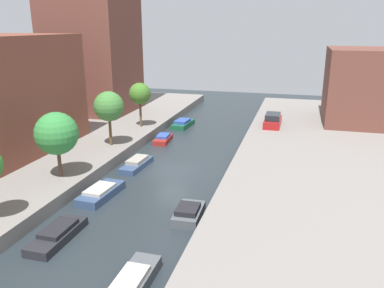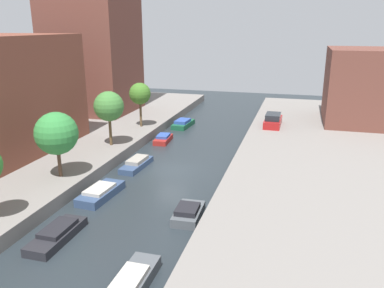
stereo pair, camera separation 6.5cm
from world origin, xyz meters
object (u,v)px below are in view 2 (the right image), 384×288
Objects in this scene: parked_car at (273,121)px; moored_boat_right_2 at (188,213)px; street_tree_1 at (56,134)px; street_tree_3 at (140,94)px; low_block_right at (372,86)px; moored_boat_left_5 at (183,124)px; moored_boat_left_2 at (101,193)px; moored_boat_left_3 at (137,164)px; moored_boat_left_4 at (163,139)px; apartment_tower_far at (91,22)px; street_tree_2 at (109,107)px; moored_boat_right_1 at (131,284)px; moored_boat_left_1 at (57,234)px.

parked_car reaches higher than moored_boat_right_2.
street_tree_3 is (-0.00, 15.72, 0.35)m from street_tree_1.
low_block_right is 2.41× the size of moored_boat_left_5.
street_tree_1 reaches higher than moored_boat_left_2.
street_tree_1 reaches higher than moored_boat_right_2.
parked_car is 1.11× the size of moored_boat_left_3.
street_tree_1 is 1.49× the size of moored_boat_left_4.
apartment_tower_far reaches higher than street_tree_2.
moored_boat_left_4 is (-21.58, -10.91, -4.89)m from low_block_right.
moored_boat_right_1 is 7.67m from moored_boat_right_2.
moored_boat_right_2 reaches higher than moored_boat_right_1.
moored_boat_left_5 is (-10.80, 0.47, -1.20)m from parked_car.
moored_boat_left_2 is at bearing -60.87° from apartment_tower_far.
parked_car is at bearing 54.41° from street_tree_1.
street_tree_2 is 21.12m from moored_boat_right_1.
moored_boat_left_3 is (3.70, -2.59, -4.38)m from street_tree_2.
low_block_right is at bearing 4.12° from apartment_tower_far.
street_tree_1 is at bearing -67.72° from apartment_tower_far.
parked_car is at bearing -156.25° from low_block_right.
moored_boat_right_2 is (7.33, -15.83, 0.05)m from moored_boat_left_4.
parked_car is at bearing 62.73° from moored_boat_left_2.
apartment_tower_far reaches higher than moored_boat_left_5.
moored_boat_left_2 is 14.43m from moored_boat_left_4.
apartment_tower_far is at bearing 145.75° from moored_boat_left_4.
moored_boat_left_5 is at bearing 90.38° from moored_boat_left_2.
moored_boat_left_5 reaches higher than moored_boat_right_1.
moored_boat_left_4 is at bearing 106.02° from moored_boat_right_1.
moored_boat_left_5 is (-0.52, 27.08, 0.06)m from moored_boat_left_1.
moored_boat_right_1 is (6.36, -15.46, 0.05)m from moored_boat_left_3.
apartment_tower_far is 5.27× the size of moored_boat_left_2.
moored_boat_right_1 is (19.16, -31.93, -11.97)m from apartment_tower_far.
apartment_tower_far is 18.27m from street_tree_2.
street_tree_2 is at bearing -90.00° from street_tree_3.
moored_boat_left_1 is 0.99× the size of moored_boat_left_2.
moored_boat_left_5 is at bearing -168.91° from low_block_right.
street_tree_3 is at bearing 100.23° from moored_boat_left_1.
moored_boat_right_1 is (6.74, -23.47, 0.06)m from moored_boat_left_4.
street_tree_3 reaches higher than parked_car.
parked_car reaches higher than moored_boat_left_2.
moored_boat_right_2 reaches higher than moored_boat_left_1.
low_block_right is 33.42m from moored_boat_left_2.
parked_car is at bearing -2.48° from moored_boat_left_5.
moored_boat_left_1 is 27.09m from moored_boat_left_5.
moored_boat_left_1 is 1.28× the size of moored_boat_left_4.
street_tree_1 is 8.72m from moored_boat_left_1.
street_tree_2 is at bearing 112.09° from moored_boat_left_2.
moored_boat_left_5 is 23.65m from moored_boat_right_2.
moored_boat_left_4 is 1.04× the size of moored_boat_right_2.
moored_boat_left_4 is 6.72m from moored_boat_left_5.
apartment_tower_far is at bearing -175.88° from low_block_right.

